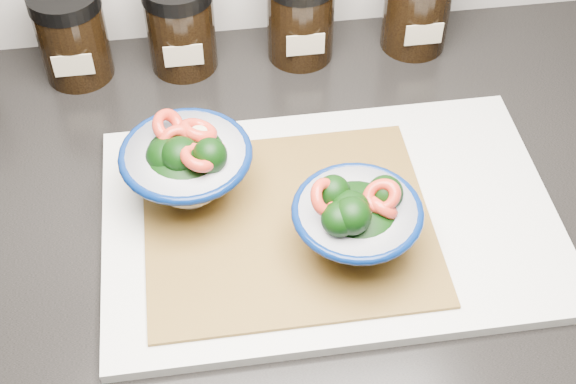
{
  "coord_description": "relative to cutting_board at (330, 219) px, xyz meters",
  "views": [
    {
      "loc": [
        -0.01,
        0.91,
        1.52
      ],
      "look_at": [
        0.06,
        1.41,
        0.96
      ],
      "focal_mm": 50.0,
      "sensor_mm": 36.0,
      "label": 1
    }
  ],
  "objects": [
    {
      "name": "spice_jar_b",
      "position": [
        -0.25,
        0.27,
        0.05
      ],
      "size": [
        0.08,
        0.08,
        0.11
      ],
      "color": "black",
      "rests_on": "countertop"
    },
    {
      "name": "bamboo_mat",
      "position": [
        -0.04,
        -0.01,
        0.01
      ],
      "size": [
        0.28,
        0.24,
        0.0
      ],
      "primitive_type": "cube",
      "color": "olive",
      "rests_on": "cutting_board"
    },
    {
      "name": "countertop",
      "position": [
        -0.11,
        0.03,
        -0.03
      ],
      "size": [
        3.5,
        0.6,
        0.04
      ],
      "primitive_type": "cube",
      "color": "black",
      "rests_on": "cabinet"
    },
    {
      "name": "spice_jar_d",
      "position": [
        0.01,
        0.27,
        0.05
      ],
      "size": [
        0.08,
        0.08,
        0.11
      ],
      "color": "black",
      "rests_on": "countertop"
    },
    {
      "name": "cutting_board",
      "position": [
        0.0,
        0.0,
        0.0
      ],
      "size": [
        0.45,
        0.3,
        0.01
      ],
      "primitive_type": "cube",
      "color": "silver",
      "rests_on": "countertop"
    },
    {
      "name": "spice_jar_e",
      "position": [
        0.15,
        0.27,
        0.05
      ],
      "size": [
        0.08,
        0.08,
        0.11
      ],
      "color": "black",
      "rests_on": "countertop"
    },
    {
      "name": "spice_jar_c",
      "position": [
        -0.13,
        0.27,
        0.05
      ],
      "size": [
        0.08,
        0.08,
        0.11
      ],
      "color": "black",
      "rests_on": "countertop"
    },
    {
      "name": "bowl_left",
      "position": [
        -0.14,
        0.05,
        0.05
      ],
      "size": [
        0.13,
        0.13,
        0.09
      ],
      "rotation": [
        0.0,
        0.0,
        0.36
      ],
      "color": "white",
      "rests_on": "bamboo_mat"
    },
    {
      "name": "bowl_right",
      "position": [
        0.01,
        -0.05,
        0.05
      ],
      "size": [
        0.12,
        0.12,
        0.1
      ],
      "rotation": [
        0.0,
        0.0,
        0.37
      ],
      "color": "white",
      "rests_on": "bamboo_mat"
    }
  ]
}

